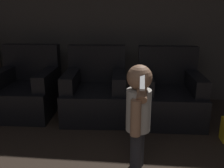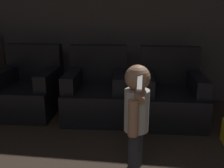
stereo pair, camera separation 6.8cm
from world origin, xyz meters
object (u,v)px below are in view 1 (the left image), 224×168
Objects in this scene: armchair_left at (27,90)px; armchair_middle at (96,92)px; armchair_right at (169,95)px; person_toddler at (138,110)px.

armchair_left is 0.93m from armchair_middle.
armchair_middle is (0.93, -0.00, 0.00)m from armchair_left.
armchair_right is 0.95× the size of person_toddler.
armchair_left and armchair_right have the same top height.
armchair_left is 1.90m from person_toddler.
armchair_left is at bearing -118.59° from person_toddler.
person_toddler reaches higher than armchair_right.
armchair_left is at bearing 177.94° from armchair_right.
armchair_right is (1.87, 0.00, 0.00)m from armchair_left.
armchair_middle is at bearing -2.53° from armchair_left.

